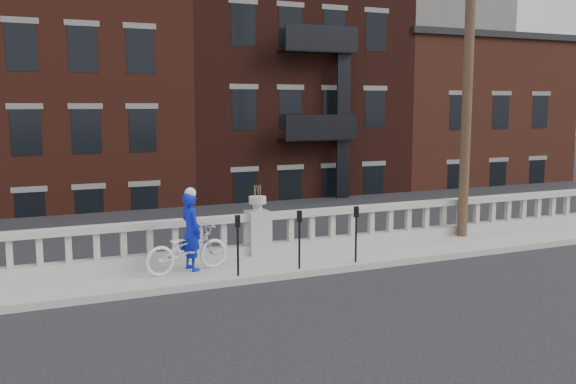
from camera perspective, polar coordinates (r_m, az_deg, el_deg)
name	(u,v)px	position (r m, az deg, el deg)	size (l,w,h in m)	color
ground	(331,303)	(12.98, 3.82, -9.79)	(120.00, 120.00, 0.00)	black
sidewalk	(272,265)	(15.57, -1.40, -6.49)	(32.00, 2.20, 0.15)	#99968E
balustrade	(258,235)	(16.30, -2.71, -3.81)	(28.00, 0.34, 1.03)	#99968E
planter_pedestal	(258,227)	(16.26, -2.71, -3.15)	(0.55, 0.55, 1.76)	#99968E
lower_level	(133,129)	(34.58, -13.59, 5.47)	(80.00, 44.00, 20.80)	#605E59
utility_pole	(469,56)	(18.90, 15.76, 11.52)	(1.60, 0.28, 10.00)	#422D1E
parking_meter_b	(238,238)	(14.17, -4.49, -4.13)	(0.10, 0.09, 1.36)	black
parking_meter_c	(299,233)	(14.73, 1.02, -3.64)	(0.10, 0.09, 1.36)	black
parking_meter_d	(356,228)	(15.42, 6.07, -3.17)	(0.10, 0.09, 1.36)	black
bicycle	(187,249)	(14.72, -8.96, -5.02)	(0.70, 2.01, 1.05)	silver
cyclist	(191,231)	(14.79, -8.61, -3.48)	(0.66, 0.43, 1.80)	#0B19B3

